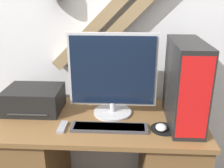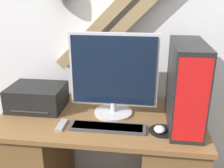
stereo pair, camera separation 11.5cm
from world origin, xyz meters
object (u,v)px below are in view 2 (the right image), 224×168
(monitor, at_px, (113,74))
(computer_tower, at_px, (186,86))
(remote_control, at_px, (62,125))
(mouse, at_px, (160,129))
(keyboard, at_px, (107,127))
(printer, at_px, (37,97))

(monitor, height_order, computer_tower, monitor)
(monitor, distance_m, remote_control, 0.45)
(monitor, height_order, remote_control, monitor)
(mouse, relative_size, computer_tower, 0.15)
(keyboard, xyz_separation_m, printer, (-0.52, 0.23, 0.07))
(printer, bearing_deg, mouse, -15.49)
(mouse, xyz_separation_m, computer_tower, (0.14, 0.12, 0.23))
(monitor, relative_size, printer, 1.52)
(mouse, height_order, printer, printer)
(mouse, distance_m, printer, 0.86)
(printer, bearing_deg, remote_control, -43.65)
(mouse, height_order, remote_control, mouse)
(keyboard, relative_size, computer_tower, 0.90)
(keyboard, bearing_deg, computer_tower, 14.85)
(monitor, bearing_deg, remote_control, -143.28)
(keyboard, bearing_deg, remote_control, -178.92)
(computer_tower, bearing_deg, remote_control, -170.34)
(printer, bearing_deg, computer_tower, -6.42)
(keyboard, height_order, computer_tower, computer_tower)
(keyboard, bearing_deg, printer, 156.53)
(mouse, relative_size, remote_control, 0.59)
(keyboard, distance_m, mouse, 0.31)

